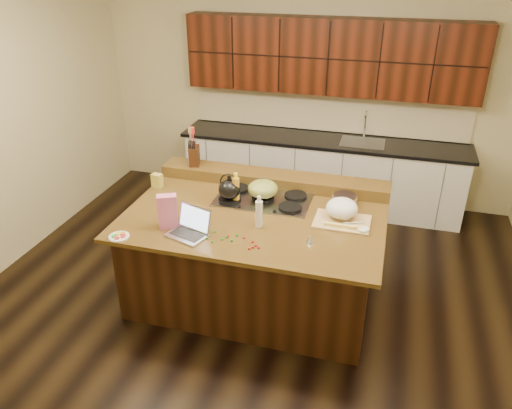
# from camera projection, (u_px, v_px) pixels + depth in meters

# --- Properties ---
(room) EXTENTS (5.52, 5.02, 2.72)m
(room) POSITION_uv_depth(u_px,v_px,m) (254.00, 172.00, 4.45)
(room) COLOR black
(room) RESTS_ON ground
(island) EXTENTS (2.40, 1.60, 0.92)m
(island) POSITION_uv_depth(u_px,v_px,m) (255.00, 256.00, 4.85)
(island) COLOR black
(island) RESTS_ON ground
(back_ledge) EXTENTS (2.40, 0.30, 0.12)m
(back_ledge) POSITION_uv_depth(u_px,v_px,m) (273.00, 179.00, 5.22)
(back_ledge) COLOR black
(back_ledge) RESTS_ON island
(cooktop) EXTENTS (0.92, 0.52, 0.05)m
(cooktop) POSITION_uv_depth(u_px,v_px,m) (263.00, 199.00, 4.89)
(cooktop) COLOR gray
(cooktop) RESTS_ON island
(back_counter) EXTENTS (3.70, 0.66, 2.40)m
(back_counter) POSITION_uv_depth(u_px,v_px,m) (324.00, 134.00, 6.44)
(back_counter) COLOR silver
(back_counter) RESTS_ON ground
(kettle) EXTENTS (0.25, 0.25, 0.19)m
(kettle) POSITION_uv_depth(u_px,v_px,m) (229.00, 189.00, 4.80)
(kettle) COLOR black
(kettle) RESTS_ON cooktop
(green_bowl) EXTENTS (0.34, 0.34, 0.16)m
(green_bowl) POSITION_uv_depth(u_px,v_px,m) (263.00, 189.00, 4.84)
(green_bowl) COLOR olive
(green_bowl) RESTS_ON cooktop
(laptop) EXTENTS (0.40, 0.36, 0.23)m
(laptop) POSITION_uv_depth(u_px,v_px,m) (191.00, 227.00, 4.31)
(laptop) COLOR #B7B7BC
(laptop) RESTS_ON island
(oil_bottle) EXTENTS (0.09, 0.09, 0.27)m
(oil_bottle) POSITION_uv_depth(u_px,v_px,m) (236.00, 191.00, 4.79)
(oil_bottle) COLOR #BE8A21
(oil_bottle) RESTS_ON island
(vinegar_bottle) EXTENTS (0.08, 0.08, 0.25)m
(vinegar_bottle) POSITION_uv_depth(u_px,v_px,m) (259.00, 214.00, 4.39)
(vinegar_bottle) COLOR silver
(vinegar_bottle) RESTS_ON island
(wooden_tray) EXTENTS (0.50, 0.40, 0.20)m
(wooden_tray) POSITION_uv_depth(u_px,v_px,m) (342.00, 211.00, 4.51)
(wooden_tray) COLOR tan
(wooden_tray) RESTS_ON island
(ramekin_a) EXTENTS (0.12, 0.12, 0.04)m
(ramekin_a) POSITION_uv_depth(u_px,v_px,m) (344.00, 218.00, 4.54)
(ramekin_a) COLOR white
(ramekin_a) RESTS_ON island
(ramekin_b) EXTENTS (0.11, 0.11, 0.04)m
(ramekin_b) POSITION_uv_depth(u_px,v_px,m) (363.00, 231.00, 4.33)
(ramekin_b) COLOR white
(ramekin_b) RESTS_ON island
(ramekin_c) EXTENTS (0.10, 0.10, 0.04)m
(ramekin_c) POSITION_uv_depth(u_px,v_px,m) (335.00, 204.00, 4.79)
(ramekin_c) COLOR white
(ramekin_c) RESTS_ON island
(strainer_bowl) EXTENTS (0.30, 0.30, 0.09)m
(strainer_bowl) POSITION_uv_depth(u_px,v_px,m) (344.00, 201.00, 4.79)
(strainer_bowl) COLOR #996B3F
(strainer_bowl) RESTS_ON island
(kitchen_timer) EXTENTS (0.10, 0.10, 0.07)m
(kitchen_timer) POSITION_uv_depth(u_px,v_px,m) (310.00, 239.00, 4.19)
(kitchen_timer) COLOR silver
(kitchen_timer) RESTS_ON island
(pink_bag) EXTENTS (0.19, 0.15, 0.32)m
(pink_bag) POSITION_uv_depth(u_px,v_px,m) (168.00, 212.00, 4.36)
(pink_bag) COLOR #C75D86
(pink_bag) RESTS_ON island
(candy_plate) EXTENTS (0.22, 0.22, 0.01)m
(candy_plate) POSITION_uv_depth(u_px,v_px,m) (119.00, 237.00, 4.28)
(candy_plate) COLOR white
(candy_plate) RESTS_ON island
(package_box) EXTENTS (0.12, 0.09, 0.15)m
(package_box) POSITION_uv_depth(u_px,v_px,m) (157.00, 181.00, 5.14)
(package_box) COLOR gold
(package_box) RESTS_ON island
(utensil_crock) EXTENTS (0.15, 0.15, 0.14)m
(utensil_crock) POSITION_uv_depth(u_px,v_px,m) (194.00, 159.00, 5.37)
(utensil_crock) COLOR white
(utensil_crock) RESTS_ON back_ledge
(knife_block) EXTENTS (0.14, 0.19, 0.21)m
(knife_block) POSITION_uv_depth(u_px,v_px,m) (194.00, 156.00, 5.35)
(knife_block) COLOR black
(knife_block) RESTS_ON back_ledge
(gumdrop_0) EXTENTS (0.02, 0.02, 0.02)m
(gumdrop_0) POSITION_uv_depth(u_px,v_px,m) (253.00, 242.00, 4.20)
(gumdrop_0) COLOR red
(gumdrop_0) RESTS_ON island
(gumdrop_1) EXTENTS (0.02, 0.02, 0.02)m
(gumdrop_1) POSITION_uv_depth(u_px,v_px,m) (207.00, 238.00, 4.25)
(gumdrop_1) COLOR #198C26
(gumdrop_1) RESTS_ON island
(gumdrop_2) EXTENTS (0.02, 0.02, 0.02)m
(gumdrop_2) POSITION_uv_depth(u_px,v_px,m) (244.00, 238.00, 4.26)
(gumdrop_2) COLOR red
(gumdrop_2) RESTS_ON island
(gumdrop_3) EXTENTS (0.02, 0.02, 0.02)m
(gumdrop_3) POSITION_uv_depth(u_px,v_px,m) (227.00, 237.00, 4.27)
(gumdrop_3) COLOR #198C26
(gumdrop_3) RESTS_ON island
(gumdrop_4) EXTENTS (0.02, 0.02, 0.02)m
(gumdrop_4) POSITION_uv_depth(u_px,v_px,m) (256.00, 246.00, 4.14)
(gumdrop_4) COLOR red
(gumdrop_4) RESTS_ON island
(gumdrop_5) EXTENTS (0.02, 0.02, 0.02)m
(gumdrop_5) POSITION_uv_depth(u_px,v_px,m) (214.00, 232.00, 4.35)
(gumdrop_5) COLOR #198C26
(gumdrop_5) RESTS_ON island
(gumdrop_6) EXTENTS (0.02, 0.02, 0.02)m
(gumdrop_6) POSITION_uv_depth(u_px,v_px,m) (253.00, 247.00, 4.12)
(gumdrop_6) COLOR red
(gumdrop_6) RESTS_ON island
(gumdrop_7) EXTENTS (0.02, 0.02, 0.02)m
(gumdrop_7) POSITION_uv_depth(u_px,v_px,m) (232.00, 241.00, 4.22)
(gumdrop_7) COLOR #198C26
(gumdrop_7) RESTS_ON island
(gumdrop_8) EXTENTS (0.02, 0.02, 0.02)m
(gumdrop_8) POSITION_uv_depth(u_px,v_px,m) (249.00, 248.00, 4.10)
(gumdrop_8) COLOR red
(gumdrop_8) RESTS_ON island
(gumdrop_9) EXTENTS (0.02, 0.02, 0.02)m
(gumdrop_9) POSITION_uv_depth(u_px,v_px,m) (222.00, 239.00, 4.24)
(gumdrop_9) COLOR #198C26
(gumdrop_9) RESTS_ON island
(gumdrop_10) EXTENTS (0.02, 0.02, 0.02)m
(gumdrop_10) POSITION_uv_depth(u_px,v_px,m) (228.00, 236.00, 4.29)
(gumdrop_10) COLOR red
(gumdrop_10) RESTS_ON island
(gumdrop_11) EXTENTS (0.02, 0.02, 0.02)m
(gumdrop_11) POSITION_uv_depth(u_px,v_px,m) (237.00, 235.00, 4.29)
(gumdrop_11) COLOR #198C26
(gumdrop_11) RESTS_ON island
(gumdrop_12) EXTENTS (0.02, 0.02, 0.02)m
(gumdrop_12) POSITION_uv_depth(u_px,v_px,m) (259.00, 248.00, 4.11)
(gumdrop_12) COLOR red
(gumdrop_12) RESTS_ON island
(gumdrop_13) EXTENTS (0.02, 0.02, 0.02)m
(gumdrop_13) POSITION_uv_depth(u_px,v_px,m) (213.00, 242.00, 4.20)
(gumdrop_13) COLOR #198C26
(gumdrop_13) RESTS_ON island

